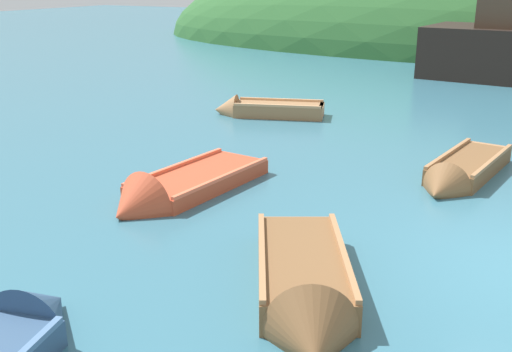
# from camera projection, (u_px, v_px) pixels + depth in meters

# --- Properties ---
(shore_hill) EXTENTS (44.63, 21.05, 11.85)m
(shore_hill) POSITION_uv_depth(u_px,v_px,m) (499.00, 44.00, 35.72)
(shore_hill) COLOR #2D602D
(shore_hill) RESTS_ON ground
(rowboat_portside) EXTENTS (1.44, 3.50, 0.92)m
(rowboat_portside) POSITION_uv_depth(u_px,v_px,m) (461.00, 174.00, 11.95)
(rowboat_portside) COLOR brown
(rowboat_portside) RESTS_ON ground
(rowboat_far) EXTENTS (1.68, 3.74, 1.21)m
(rowboat_far) POSITION_uv_depth(u_px,v_px,m) (175.00, 193.00, 11.02)
(rowboat_far) COLOR #C64C2D
(rowboat_far) RESTS_ON ground
(rowboat_outer_right) EXTENTS (3.32, 1.87, 0.94)m
(rowboat_outer_right) POSITION_uv_depth(u_px,v_px,m) (264.00, 111.00, 17.42)
(rowboat_outer_right) COLOR #9E7047
(rowboat_outer_right) RESTS_ON ground
(rowboat_near_dock) EXTENTS (2.49, 3.41, 1.09)m
(rowboat_near_dock) POSITION_uv_depth(u_px,v_px,m) (305.00, 291.00, 7.44)
(rowboat_near_dock) COLOR brown
(rowboat_near_dock) RESTS_ON ground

